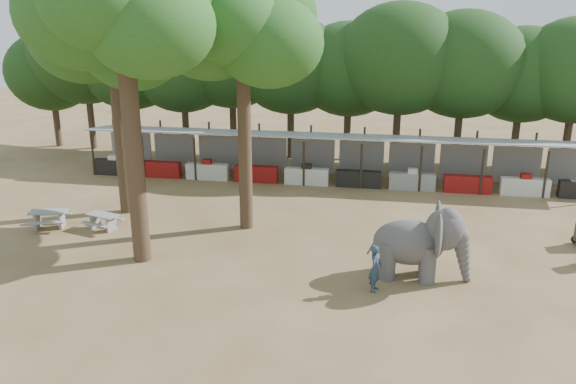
% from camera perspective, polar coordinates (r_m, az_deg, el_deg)
% --- Properties ---
extents(ground, '(100.00, 100.00, 0.00)m').
position_cam_1_polar(ground, '(18.45, 0.31, -10.69)').
color(ground, brown).
rests_on(ground, ground).
extents(vendor_stalls, '(28.00, 2.99, 2.80)m').
position_cam_1_polar(vendor_stalls, '(30.94, 4.74, 3.24)').
color(vendor_stalls, '#95979C').
rests_on(vendor_stalls, ground).
extents(yard_tree_left, '(7.10, 6.90, 11.02)m').
position_cam_1_polar(yard_tree_left, '(26.13, -17.61, 15.51)').
color(yard_tree_left, '#332316').
rests_on(yard_tree_left, ground).
extents(yard_tree_center, '(7.10, 6.90, 12.04)m').
position_cam_1_polar(yard_tree_center, '(20.32, -16.71, 18.16)').
color(yard_tree_center, '#332316').
rests_on(yard_tree_center, ground).
extents(yard_tree_back, '(7.10, 6.90, 11.36)m').
position_cam_1_polar(yard_tree_back, '(23.03, -4.92, 16.94)').
color(yard_tree_back, '#332316').
rests_on(yard_tree_back, ground).
extents(backdrop_trees, '(46.46, 5.95, 8.33)m').
position_cam_1_polar(backdrop_trees, '(35.31, 5.76, 12.08)').
color(backdrop_trees, '#332316').
rests_on(backdrop_trees, ground).
extents(elephant, '(3.43, 2.63, 2.62)m').
position_cam_1_polar(elephant, '(19.80, 13.35, -4.99)').
color(elephant, '#42403F').
rests_on(elephant, ground).
extents(handler, '(0.51, 0.65, 1.61)m').
position_cam_1_polar(handler, '(18.76, 8.87, -7.67)').
color(handler, '#26384C').
rests_on(handler, ground).
extents(picnic_table_near, '(1.84, 1.73, 0.77)m').
position_cam_1_polar(picnic_table_near, '(26.16, -23.10, -2.32)').
color(picnic_table_near, gray).
rests_on(picnic_table_near, ground).
extents(picnic_table_far, '(1.65, 1.55, 0.68)m').
position_cam_1_polar(picnic_table_far, '(25.18, -18.28, -2.66)').
color(picnic_table_far, gray).
rests_on(picnic_table_far, ground).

